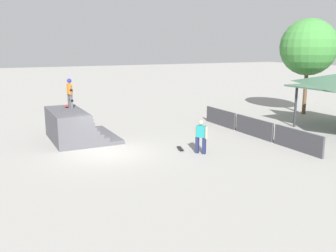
# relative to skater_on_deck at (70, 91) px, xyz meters

# --- Properties ---
(ground_plane) EXTENTS (160.00, 160.00, 0.00)m
(ground_plane) POSITION_rel_skater_on_deck_xyz_m (3.99, 0.85, -2.65)
(ground_plane) COLOR gray
(quarter_pipe_ramp) EXTENTS (4.21, 3.43, 1.69)m
(quarter_pipe_ramp) POSITION_rel_skater_on_deck_xyz_m (0.77, -0.08, -1.90)
(quarter_pipe_ramp) COLOR #4C4C51
(quarter_pipe_ramp) RESTS_ON ground
(skater_on_deck) EXTENTS (0.71, 0.25, 1.67)m
(skater_on_deck) POSITION_rel_skater_on_deck_xyz_m (0.00, 0.00, 0.00)
(skater_on_deck) COLOR #4C4C51
(skater_on_deck) RESTS_ON quarter_pipe_ramp
(skateboard_on_deck) EXTENTS (0.87, 0.46, 0.09)m
(skateboard_on_deck) POSITION_rel_skater_on_deck_xyz_m (-0.47, -0.09, -0.90)
(skateboard_on_deck) COLOR red
(skateboard_on_deck) RESTS_ON quarter_pipe_ramp
(bystander_walking) EXTENTS (0.59, 0.49, 1.65)m
(bystander_walking) POSITION_rel_skater_on_deck_xyz_m (6.17, 4.88, -1.73)
(bystander_walking) COLOR #1E2347
(bystander_walking) RESTS_ON ground
(skateboard_on_ground) EXTENTS (0.87, 0.42, 0.09)m
(skateboard_on_ground) POSITION_rel_skater_on_deck_xyz_m (5.14, 4.31, -2.59)
(skateboard_on_ground) COLOR green
(skateboard_on_ground) RESTS_ON ground
(barrier_fence) EXTENTS (10.03, 0.12, 1.05)m
(barrier_fence) POSITION_rel_skater_on_deck_xyz_m (4.46, 9.49, -2.12)
(barrier_fence) COLOR #3D3D42
(barrier_fence) RESTS_ON ground
(tree_beside_pavilion) EXTENTS (4.19, 4.19, 7.14)m
(tree_beside_pavilion) POSITION_rel_skater_on_deck_xyz_m (0.37, 17.62, 2.39)
(tree_beside_pavilion) COLOR brown
(tree_beside_pavilion) RESTS_ON ground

